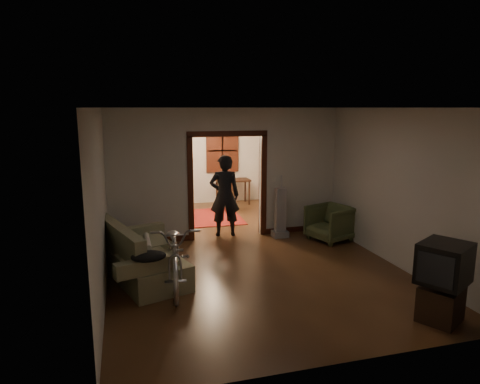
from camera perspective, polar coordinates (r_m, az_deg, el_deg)
name	(u,v)px	position (r m, az deg, el deg)	size (l,w,h in m)	color
floor	(236,247)	(8.83, -0.52, -7.29)	(5.00, 8.50, 0.01)	#392112
ceiling	(236,108)	(8.38, -0.56, 11.19)	(5.00, 8.50, 0.01)	white
wall_back	(199,156)	(12.61, -5.52, 4.77)	(5.00, 0.02, 2.80)	beige
wall_left	(104,185)	(8.22, -17.62, 0.86)	(0.02, 8.50, 2.80)	beige
wall_right	(349,174)	(9.44, 14.30, 2.31)	(0.02, 8.50, 2.80)	beige
partition_wall	(227,174)	(9.21, -1.74, 2.44)	(5.00, 0.14, 2.80)	beige
door_casing	(227,187)	(9.26, -1.73, 0.61)	(1.74, 0.20, 2.32)	#39160C
far_window	(222,151)	(12.69, -2.37, 5.53)	(0.98, 0.06, 1.28)	black
chandelier	(210,126)	(10.82, -3.99, 8.78)	(0.24, 0.24, 0.24)	#FFE0A5
light_switch	(274,179)	(9.46, 4.57, 1.73)	(0.08, 0.01, 0.12)	silver
sofa	(143,251)	(7.34, -12.85, -7.67)	(0.91, 2.01, 0.93)	#696A47
rolled_paper	(148,241)	(7.61, -12.23, -6.44)	(0.10, 0.10, 0.77)	beige
jacket	(149,256)	(6.41, -12.08, -8.38)	(0.51, 0.38, 0.15)	black
bicycle	(176,253)	(6.90, -8.59, -8.06)	(0.72, 2.05, 1.08)	silver
armchair	(330,223)	(9.35, 11.91, -4.07)	(0.81, 0.83, 0.76)	#45512D
tv_stand	(440,304)	(6.45, 25.17, -13.37)	(0.52, 0.47, 0.47)	black
crt_tv	(444,263)	(6.24, 25.61, -8.55)	(0.63, 0.56, 0.54)	black
vacuum	(280,213)	(9.37, 5.40, -2.76)	(0.34, 0.27, 1.10)	gray
person	(225,196)	(9.38, -2.07, -0.48)	(0.66, 0.43, 1.81)	black
oriental_rug	(213,217)	(11.16, -3.68, -3.33)	(1.42, 1.87, 0.01)	maroon
locker	(154,176)	(12.31, -11.43, 2.11)	(0.90, 0.50, 1.81)	#1F3320
globe	(152,139)	(12.19, -11.62, 6.92)	(0.27, 0.27, 0.27)	#1E5972
desk	(233,192)	(12.58, -0.94, 0.01)	(0.97, 0.55, 0.72)	black
desk_chair	(227,194)	(11.76, -1.81, -0.33)	(0.40, 0.40, 0.90)	black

